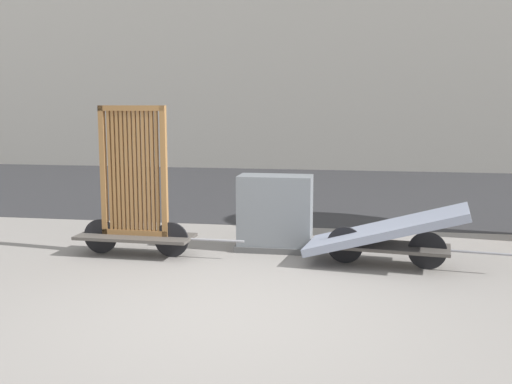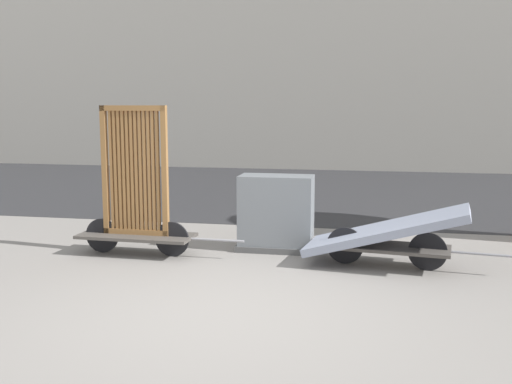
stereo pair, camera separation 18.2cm
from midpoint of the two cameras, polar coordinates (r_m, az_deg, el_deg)
The scene contains 5 objects.
ground_plane at distance 5.86m, azimuth -4.14°, elevation -11.29°, with size 60.00×60.00×0.00m, color gray.
road_strip at distance 13.88m, azimuth 4.05°, elevation 0.23°, with size 56.00×8.51×0.01m.
bike_cart_with_bedframe at distance 7.95m, azimuth -12.11°, elevation -0.90°, with size 2.23×0.62×1.95m.
bike_cart_with_mattress at distance 7.46m, azimuth 11.60°, elevation -3.89°, with size 2.46×1.12×0.78m.
utility_cabinet at distance 8.11m, azimuth 1.19°, elevation -2.28°, with size 1.05×0.55×1.02m.
Camera 1 is at (1.24, -5.37, 1.97)m, focal length 42.00 mm.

